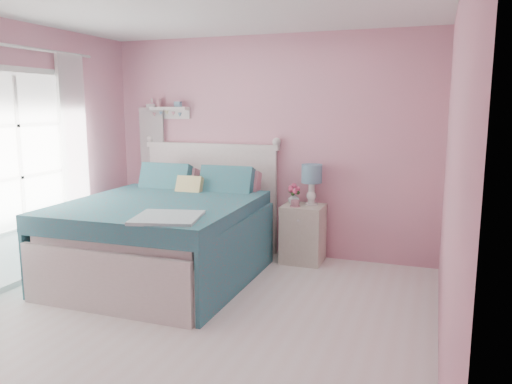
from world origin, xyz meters
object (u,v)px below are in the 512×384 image
Objects in this scene: nightstand at (303,234)px; teacup at (295,203)px; vase at (294,198)px; table_lamp at (312,177)px; bed at (169,235)px.

nightstand is 0.39m from teacup.
vase reaches higher than teacup.
vase is (-0.20, -0.01, -0.26)m from table_lamp.
teacup is at bearing 32.46° from bed.
vase is (1.11, 0.95, 0.30)m from bed.
nightstand is (1.24, 0.90, -0.10)m from bed.
teacup is (1.17, 0.79, 0.27)m from bed.
bed reaches higher than teacup.
vase is 1.39× the size of teacup.
bed is 4.94× the size of table_lamp.
bed is at bearing -143.86° from table_lamp.
bed reaches higher than nightstand.
table_lamp is 4.79× the size of teacup.
vase is at bearing -176.61° from table_lamp.
teacup is at bearing -130.57° from table_lamp.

